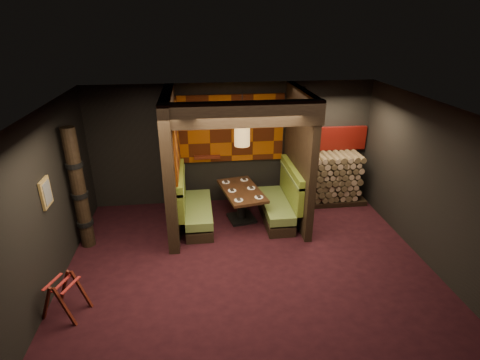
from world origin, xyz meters
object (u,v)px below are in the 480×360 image
booth_bench_right (280,203)px  dining_table (242,199)px  totem_column (79,190)px  luggage_rack (64,295)px  booth_bench_left (194,208)px  firewood_stack (330,179)px  pendant_lamp (242,135)px

booth_bench_right → dining_table: (-0.84, 0.08, 0.10)m
booth_bench_right → totem_column: 4.10m
luggage_rack → totem_column: (-0.14, 1.90, 0.85)m
booth_bench_left → booth_bench_right: bearing=0.0°
booth_bench_left → dining_table: booth_bench_left is taller
firewood_stack → pendant_lamp: bearing=-163.1°
dining_table → firewood_stack: size_ratio=0.87×
dining_table → totem_column: size_ratio=0.63×
booth_bench_left → luggage_rack: bearing=-128.5°
pendant_lamp → booth_bench_left: bearing=-178.3°
dining_table → totem_column: bearing=-168.6°
luggage_rack → firewood_stack: (5.20, 3.15, 0.28)m
booth_bench_right → pendant_lamp: pendant_lamp is taller
booth_bench_left → firewood_stack: firewood_stack is taller
booth_bench_left → totem_column: bearing=-165.2°
booth_bench_right → totem_column: bearing=-172.1°
luggage_rack → booth_bench_right: bearing=32.5°
booth_bench_right → pendant_lamp: 1.79m
luggage_rack → pendant_lamp: bearing=39.6°
totem_column → firewood_stack: bearing=13.2°
luggage_rack → booth_bench_left: bearing=51.5°
booth_bench_right → pendant_lamp: (-0.84, 0.03, 1.57)m
pendant_lamp → luggage_rack: pendant_lamp is taller
pendant_lamp → totem_column: size_ratio=0.46×
dining_table → booth_bench_left: bearing=-175.6°
pendant_lamp → luggage_rack: bearing=-140.4°
dining_table → firewood_stack: bearing=15.7°
totem_column → luggage_rack: bearing=-85.8°
booth_bench_left → booth_bench_right: same height
totem_column → booth_bench_right: bearing=7.9°
luggage_rack → dining_table: bearing=40.1°
pendant_lamp → luggage_rack: (-3.00, -2.48, -1.64)m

